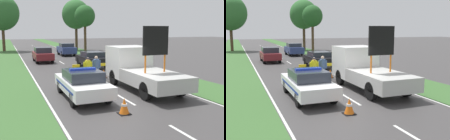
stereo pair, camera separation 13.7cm
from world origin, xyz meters
TOP-DOWN VIEW (x-y plane):
  - ground_plane at (0.00, 0.00)m, footprint 160.00×160.00m
  - lane_markings at (0.00, 14.79)m, footprint 7.19×63.08m
  - grass_verge_left at (-5.23, 20.00)m, footprint 3.17×120.00m
  - grass_verge_right at (5.23, 20.00)m, footprint 3.17×120.00m
  - police_car at (-1.82, 0.58)m, footprint 1.85×4.72m
  - work_truck at (1.82, 1.56)m, footprint 2.23×6.25m
  - road_barrier at (0.17, 4.82)m, footprint 2.89×0.08m
  - police_officer at (-0.51, 3.92)m, footprint 0.58×0.37m
  - pedestrian_civilian at (0.18, 4.28)m, footprint 0.59×0.38m
  - traffic_cone_near_police at (-1.69, 4.23)m, footprint 0.51×0.51m
  - traffic_cone_centre_front at (1.02, 5.16)m, footprint 0.45×0.45m
  - traffic_cone_near_truck at (-0.97, -2.51)m, footprint 0.48×0.48m
  - queued_car_sedan_black at (1.84, 10.28)m, footprint 1.91×4.41m
  - queued_car_wagon_maroon at (-1.69, 15.89)m, footprint 1.74×4.10m
  - queued_car_hatch_blue at (2.07, 21.81)m, footprint 1.81×4.06m
  - roadside_tree_near_left at (5.63, 25.25)m, footprint 2.94×2.94m
  - roadside_tree_near_right at (-5.38, 31.75)m, footprint 5.02×5.02m
  - roadside_tree_mid_left at (5.52, 29.84)m, footprint 4.39×4.39m

SIDE VIEW (x-z plane):
  - ground_plane at x=0.00m, z-range 0.00..0.00m
  - lane_markings at x=0.00m, z-range 0.00..0.01m
  - grass_verge_left at x=-5.23m, z-range 0.00..0.03m
  - grass_verge_right at x=5.23m, z-range 0.00..0.03m
  - traffic_cone_centre_front at x=1.02m, z-range 0.00..0.62m
  - traffic_cone_near_truck at x=-0.97m, z-range 0.00..0.65m
  - traffic_cone_near_police at x=-1.69m, z-range 0.00..0.69m
  - police_car at x=-1.82m, z-range -0.02..1.48m
  - queued_car_sedan_black at x=1.84m, z-range 0.06..1.48m
  - queued_car_wagon_maroon at x=-1.69m, z-range 0.02..1.55m
  - queued_car_hatch_blue at x=2.07m, z-range 0.03..1.60m
  - road_barrier at x=0.17m, z-range 0.36..1.44m
  - police_officer at x=-0.51m, z-range 0.15..1.78m
  - pedestrian_civilian at x=0.18m, z-range 0.14..1.80m
  - work_truck at x=1.82m, z-range -0.62..2.90m
  - roadside_tree_near_left at x=5.63m, z-range 1.78..8.55m
  - roadside_tree_mid_left at x=5.52m, z-range 1.65..9.63m
  - roadside_tree_near_right at x=-5.38m, z-range 1.55..9.97m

